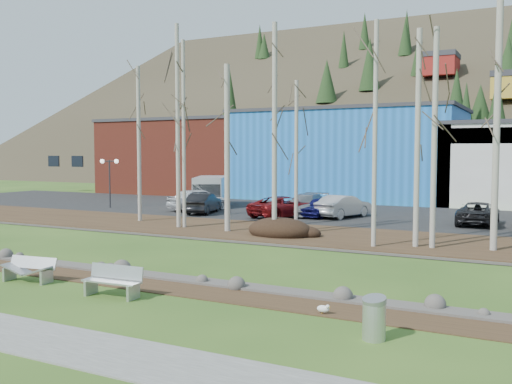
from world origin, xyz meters
The scene contains 35 objects.
ground centered at (0.00, 0.00, 0.00)m, with size 200.00×200.00×0.00m, color #31521B.
footpath centered at (0.00, -3.50, 0.02)m, with size 80.00×2.00×0.04m, color slate.
dirt_strip centered at (0.00, 2.10, 0.01)m, with size 80.00×1.80×0.03m, color #382616.
near_bank_rocks centered at (0.00, 3.10, 0.00)m, with size 80.00×0.80×0.50m, color #47423D, non-canonical shape.
river centered at (0.00, 7.20, 0.00)m, with size 80.00×8.00×0.90m, color black, non-canonical shape.
far_bank_rocks centered at (0.00, 11.30, 0.00)m, with size 80.00×0.80×0.46m, color #47423D, non-canonical shape.
far_bank centered at (0.00, 14.50, 0.07)m, with size 80.00×7.00×0.15m, color #382616.
parking_lot centered at (0.00, 25.00, 0.07)m, with size 80.00×14.00×0.14m, color black.
building_brick centered at (-24.00, 39.00, 3.91)m, with size 16.32×12.24×7.80m.
building_blue centered at (-6.00, 39.00, 4.16)m, with size 20.40×12.24×8.30m.
hillside centered at (0.00, 84.00, 17.50)m, with size 160.00×72.00×35.00m, color #383020, non-canonical shape.
bench_intact centered at (-0.86, 0.36, 0.47)m, with size 1.91×0.68×0.94m.
bench_damaged centered at (-4.74, 0.62, 0.42)m, with size 1.91×0.83×0.82m.
litter_bin centered at (7.24, 0.05, 0.46)m, with size 0.54×0.54×0.93m, color silver.
seagull centered at (5.47, 1.44, 0.17)m, with size 0.41×0.19×0.30m.
dirt_mound centered at (-1.33, 13.35, 0.48)m, with size 3.37×2.38×0.66m, color black.
birch_0 centered at (-11.55, 14.96, 4.85)m, with size 0.24×0.24×9.41m.
birch_1 centered at (-7.40, 13.71, 5.35)m, with size 0.20×0.20×10.39m.
birch_2 centered at (-4.48, 13.49, 4.57)m, with size 0.30×0.30×8.83m.
birch_3 centered at (-7.72, 13.60, 5.79)m, with size 0.23×0.23×11.28m.
birch_4 centered at (-1.45, 12.96, 5.44)m, with size 0.25×0.25×10.58m.
birch_5 centered at (-1.19, 15.11, 4.14)m, with size 0.20×0.20×7.98m.
birch_6 centered at (3.84, 12.16, 5.15)m, with size 0.20×0.20×9.99m.
birch_7 centered at (8.71, 13.53, 5.88)m, with size 0.29×0.29×11.46m.
birch_8 centered at (6.26, 12.96, 4.95)m, with size 0.24×0.24×9.60m.
birch_11 centered at (5.53, 12.96, 4.95)m, with size 0.24×0.24×9.60m.
street_lamp centered at (-18.98, 20.65, 3.05)m, with size 1.32×0.78×3.70m.
car_0 centered at (-11.91, 22.09, 0.94)m, with size 1.90×4.71×1.60m, color white.
car_1 centered at (-10.46, 20.50, 0.83)m, with size 1.46×4.20×1.38m, color black.
car_2 centered at (-4.44, 20.77, 0.83)m, with size 2.30×4.98×1.38m, color maroon.
car_3 centered at (-3.74, 22.60, 0.85)m, with size 2.00×4.91×1.43m, color gray.
car_4 centered at (-2.44, 22.09, 0.79)m, with size 1.53×3.80×1.29m, color #111150.
car_5 centered at (-1.02, 22.49, 0.87)m, with size 1.54×4.42×1.46m, color #A7A7A9.
car_6 centered at (7.15, 22.52, 0.81)m, with size 2.21×4.80×1.33m, color black.
van_grey centered at (-12.71, 25.08, 1.29)m, with size 4.18×5.69×2.30m.
Camera 1 is at (10.73, -12.75, 4.36)m, focal length 40.00 mm.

